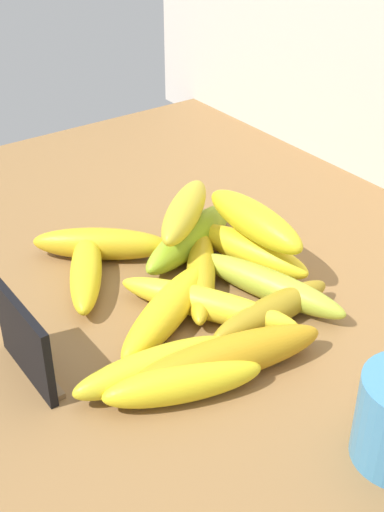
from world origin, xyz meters
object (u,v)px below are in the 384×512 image
banana_2 (167,310)px  banana_8 (192,237)px  banana_6 (250,251)px  banana_9 (272,311)px  banana_11 (207,304)px  banana_12 (254,221)px  banana_7 (269,285)px  banana_10 (86,270)px  banana_5 (201,273)px  banana_4 (154,367)px  banana_13 (185,211)px  banana_1 (101,244)px  banana_3 (183,383)px  chalkboard_sign (25,342)px  banana_0 (228,358)px

banana_2 → banana_8: bearing=134.8°
banana_6 → banana_9: (10.39, -5.57, -0.27)cm
banana_11 → banana_12: (-5.25, 10.85, 4.33)cm
banana_7 → banana_10: (-14.41, -15.34, 0.06)cm
banana_5 → banana_6: (-0.09, 7.42, 0.29)cm
banana_4 → banana_13: size_ratio=1.07×
banana_7 → banana_12: (-6.45, 3.04, 4.30)cm
banana_1 → banana_13: (5.40, 8.69, 4.16)cm
banana_3 → banana_5: 18.64cm
banana_8 → banana_9: size_ratio=1.14×
chalkboard_sign → banana_11: chalkboard_sign is taller
banana_7 → banana_5: bearing=-144.0°
banana_1 → banana_9: size_ratio=1.04×
banana_7 → banana_13: bearing=-169.4°
chalkboard_sign → banana_0: 19.45cm
chalkboard_sign → banana_4: (8.18, 9.29, -2.02)cm
banana_1 → banana_4: (22.48, -6.89, -0.15)cm
chalkboard_sign → banana_10: bearing=130.9°
banana_4 → banana_11: 11.50cm
banana_0 → banana_13: 22.72cm
banana_0 → banana_13: bearing=155.6°
banana_1 → banana_12: (11.90, 14.16, 4.08)cm
chalkboard_sign → banana_5: (-2.43, 22.58, -2.19)cm
banana_4 → banana_13: bearing=137.6°
banana_6 → banana_9: 11.79cm
banana_8 → banana_12: banana_12 is taller
banana_4 → banana_7: 18.47cm
banana_7 → banana_10: banana_10 is taller
banana_3 → banana_5: bearing=138.8°
banana_5 → banana_9: size_ratio=1.18×
banana_0 → banana_11: bearing=155.8°
banana_0 → banana_12: size_ratio=1.25×
banana_5 → banana_11: size_ratio=0.93×
banana_11 → banana_6: bearing=117.1°
chalkboard_sign → banana_0: chalkboard_sign is taller
banana_7 → banana_10: size_ratio=1.15×
banana_3 → banana_10: (-21.96, 1.64, -0.04)cm
banana_9 → banana_3: bearing=-75.2°
banana_3 → banana_7: (-7.55, 16.99, -0.10)cm
banana_2 → banana_6: (-4.19, 14.81, -0.05)cm
banana_4 → banana_11: banana_4 is taller
banana_4 → banana_5: banana_4 is taller
banana_0 → banana_9: bearing=112.2°
chalkboard_sign → banana_11: 19.80cm
banana_5 → banana_10: (-7.93, -10.63, 0.15)cm
banana_5 → banana_7: banana_7 is taller
banana_3 → banana_1: bearing=167.2°
banana_4 → banana_9: bearing=91.2°
banana_8 → banana_11: banana_8 is taller
banana_0 → banana_9: 9.54cm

